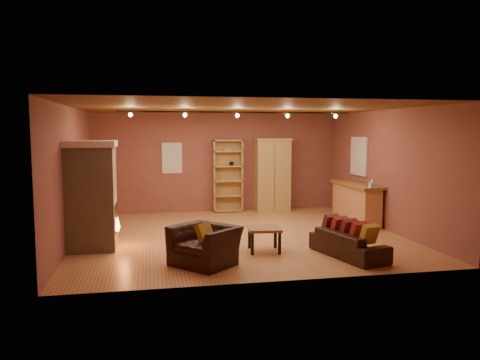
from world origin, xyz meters
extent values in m
plane|color=#9F6438|center=(0.00, 0.00, 0.00)|extent=(7.00, 7.00, 0.00)
plane|color=brown|center=(0.00, 0.00, 2.80)|extent=(7.00, 7.00, 0.00)
cube|color=brown|center=(0.00, 3.25, 1.40)|extent=(7.00, 0.02, 2.80)
cube|color=brown|center=(-3.50, 0.00, 1.40)|extent=(0.02, 6.50, 2.80)
cube|color=brown|center=(3.50, 0.00, 1.40)|extent=(0.02, 6.50, 2.80)
cube|color=tan|center=(-3.05, -0.60, 1.00)|extent=(0.90, 0.90, 2.00)
cube|color=beige|center=(-3.05, -0.60, 2.06)|extent=(0.98, 0.98, 0.12)
cube|color=black|center=(-2.64, -0.60, 0.60)|extent=(0.10, 0.65, 0.55)
cone|color=orange|center=(-2.58, -0.60, 0.48)|extent=(0.10, 0.10, 0.22)
cube|color=silver|center=(-1.30, 3.23, 1.55)|extent=(0.56, 0.04, 0.86)
cube|color=tan|center=(0.26, 3.23, 1.03)|extent=(0.84, 0.04, 2.06)
cube|color=tan|center=(-0.14, 3.09, 1.03)|extent=(0.04, 0.33, 2.06)
cube|color=tan|center=(0.67, 3.09, 1.03)|extent=(0.04, 0.33, 2.06)
cube|color=gray|center=(0.12, 3.09, 0.92)|extent=(0.18, 0.12, 0.05)
cube|color=black|center=(0.38, 3.09, 1.38)|extent=(0.10, 0.10, 0.12)
cube|color=tan|center=(0.26, 3.09, 0.04)|extent=(0.84, 0.33, 0.04)
cube|color=tan|center=(0.26, 3.09, 0.47)|extent=(0.84, 0.33, 0.04)
cube|color=tan|center=(0.26, 3.09, 0.89)|extent=(0.84, 0.33, 0.03)
cube|color=tan|center=(0.26, 3.09, 1.31)|extent=(0.84, 0.33, 0.04)
cube|color=tan|center=(0.26, 3.09, 1.73)|extent=(0.84, 0.33, 0.04)
cube|color=tan|center=(0.26, 3.09, 2.04)|extent=(0.84, 0.33, 0.04)
cube|color=tan|center=(1.55, 2.98, 1.02)|extent=(0.97, 0.53, 2.04)
cube|color=olive|center=(1.55, 2.72, 1.02)|extent=(0.02, 0.01, 1.94)
cube|color=tan|center=(1.55, 2.98, 2.07)|extent=(1.03, 0.59, 0.06)
cube|color=tan|center=(3.20, 0.94, 0.47)|extent=(0.44, 1.95, 0.93)
cube|color=olive|center=(3.20, 0.94, 0.96)|extent=(0.56, 2.07, 0.06)
cube|color=#8BC2DF|center=(3.15, -0.01, 1.05)|extent=(0.13, 0.13, 0.13)
cone|color=white|center=(3.15, -0.01, 1.17)|extent=(0.08, 0.08, 0.10)
cube|color=silver|center=(3.47, 1.40, 1.65)|extent=(0.05, 0.90, 1.00)
imported|color=black|center=(1.64, -2.11, 0.32)|extent=(0.88, 1.70, 0.64)
cube|color=#B1932D|center=(1.79, -2.65, 0.53)|extent=(0.35, 0.30, 0.36)
cube|color=maroon|center=(1.72, -2.38, 0.53)|extent=(0.35, 0.30, 0.36)
cube|color=#5B1B26|center=(1.64, -2.11, 0.53)|extent=(0.35, 0.30, 0.36)
cube|color=maroon|center=(1.57, -1.85, 0.53)|extent=(0.35, 0.30, 0.36)
cube|color=#5B1B26|center=(1.50, -1.58, 0.53)|extent=(0.35, 0.30, 0.36)
imported|color=black|center=(-1.02, -2.13, 0.45)|extent=(1.20, 1.22, 0.91)
cube|color=#B1932D|center=(-1.02, -2.13, 0.57)|extent=(0.38, 0.38, 0.34)
cube|color=olive|center=(0.21, -1.45, 0.44)|extent=(0.68, 0.68, 0.05)
cube|color=black|center=(-0.05, -1.71, 0.21)|extent=(0.05, 0.05, 0.41)
cube|color=black|center=(0.47, -1.71, 0.21)|extent=(0.05, 0.05, 0.41)
cube|color=black|center=(-0.05, -1.19, 0.21)|extent=(0.05, 0.05, 0.41)
cube|color=black|center=(0.47, -1.19, 0.21)|extent=(0.05, 0.05, 0.41)
cylinder|color=black|center=(0.00, 0.20, 2.72)|extent=(5.20, 0.03, 0.03)
sphere|color=#FFD88C|center=(-2.30, 0.20, 2.65)|extent=(0.09, 0.09, 0.09)
sphere|color=#FFD88C|center=(-1.15, 0.20, 2.65)|extent=(0.09, 0.09, 0.09)
sphere|color=#FFD88C|center=(0.00, 0.20, 2.65)|extent=(0.09, 0.09, 0.09)
sphere|color=#FFD88C|center=(1.15, 0.20, 2.65)|extent=(0.09, 0.09, 0.09)
sphere|color=#FFD88C|center=(2.30, 0.20, 2.65)|extent=(0.09, 0.09, 0.09)
camera|label=1|loc=(-1.93, -10.01, 2.31)|focal=35.00mm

